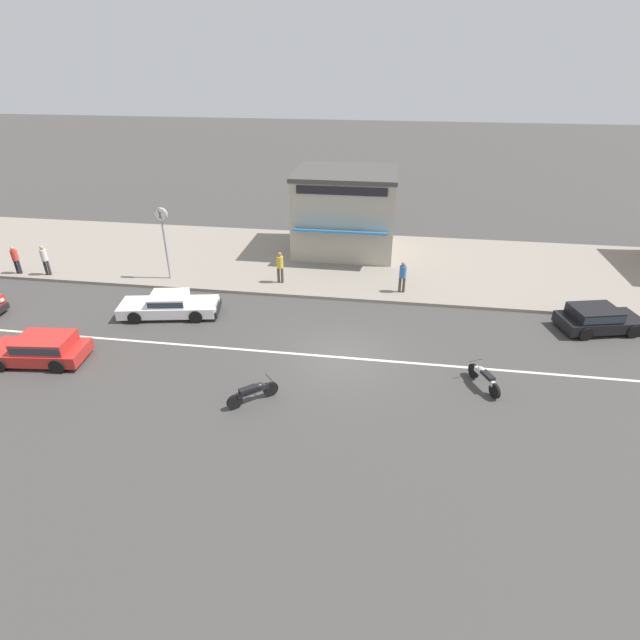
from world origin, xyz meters
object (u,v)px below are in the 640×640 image
at_px(pedestrian_near_clock, 15,258).
at_px(shopfront_mid_block, 345,211).
at_px(sedan_white_0, 169,305).
at_px(hatchback_black_3, 598,318).
at_px(pedestrian_far_end, 280,265).
at_px(pedestrian_mid_kerb, 44,258).
at_px(motorcycle_1, 253,392).
at_px(motorcycle_0, 484,377).
at_px(street_clock, 163,226).
at_px(pedestrian_by_shop, 403,275).
at_px(hatchback_red_1, 40,348).

bearing_deg(pedestrian_near_clock, shopfront_mid_block, 20.37).
height_order(sedan_white_0, hatchback_black_3, hatchback_black_3).
relative_size(pedestrian_near_clock, pedestrian_far_end, 0.92).
bearing_deg(pedestrian_mid_kerb, pedestrian_far_end, 3.82).
xyz_separation_m(motorcycle_1, pedestrian_mid_kerb, (-13.98, 9.09, 0.70)).
xyz_separation_m(sedan_white_0, pedestrian_far_end, (4.35, 4.12, 0.60)).
bearing_deg(shopfront_mid_block, pedestrian_far_end, -117.09).
bearing_deg(hatchback_black_3, pedestrian_near_clock, 176.50).
bearing_deg(hatchback_black_3, motorcycle_1, -151.96).
xyz_separation_m(motorcycle_0, pedestrian_near_clock, (-23.77, 6.92, 0.62)).
xyz_separation_m(street_clock, pedestrian_by_shop, (12.29, 0.05, -1.93)).
xyz_separation_m(motorcycle_1, shopfront_mid_block, (1.59, 15.44, 2.10)).
distance_m(hatchback_black_3, pedestrian_mid_kerb, 27.64).
distance_m(motorcycle_0, pedestrian_far_end, 12.19).
bearing_deg(hatchback_red_1, shopfront_mid_block, 53.15).
relative_size(hatchback_black_3, street_clock, 1.01).
relative_size(pedestrian_near_clock, shopfront_mid_block, 0.26).
height_order(motorcycle_0, pedestrian_near_clock, pedestrian_near_clock).
bearing_deg(pedestrian_by_shop, hatchback_red_1, -149.32).
relative_size(pedestrian_by_shop, pedestrian_far_end, 0.96).
bearing_deg(hatchback_black_3, pedestrian_by_shop, 163.99).
distance_m(motorcycle_1, pedestrian_near_clock, 18.11).
relative_size(hatchback_black_3, pedestrian_mid_kerb, 2.32).
distance_m(hatchback_red_1, street_clock, 8.82).
bearing_deg(motorcycle_1, hatchback_black_3, 28.04).
relative_size(motorcycle_1, pedestrian_by_shop, 0.96).
bearing_deg(hatchback_red_1, pedestrian_by_shop, 30.68).
distance_m(pedestrian_far_end, shopfront_mid_block, 6.33).
bearing_deg(pedestrian_near_clock, sedan_white_0, -17.59).
bearing_deg(motorcycle_1, pedestrian_near_clock, 150.07).
bearing_deg(pedestrian_by_shop, hatchback_black_3, -16.01).
bearing_deg(motorcycle_0, hatchback_red_1, -177.39).
distance_m(motorcycle_0, motorcycle_1, 8.36).
relative_size(sedan_white_0, pedestrian_mid_kerb, 2.85).
height_order(hatchback_red_1, motorcycle_1, hatchback_red_1).
bearing_deg(pedestrian_by_shop, motorcycle_1, -117.69).
height_order(motorcycle_0, street_clock, street_clock).
height_order(pedestrian_mid_kerb, shopfront_mid_block, shopfront_mid_block).
distance_m(hatchback_black_3, motorcycle_1, 15.40).
bearing_deg(pedestrian_by_shop, sedan_white_0, -160.11).
bearing_deg(street_clock, motorcycle_1, -53.16).
height_order(hatchback_black_3, motorcycle_1, hatchback_black_3).
bearing_deg(motorcycle_0, pedestrian_near_clock, 163.78).
distance_m(hatchback_red_1, hatchback_black_3, 23.34).
bearing_deg(pedestrian_far_end, hatchback_black_3, -10.34).
height_order(street_clock, pedestrian_mid_kerb, street_clock).
height_order(sedan_white_0, hatchback_red_1, hatchback_red_1).
height_order(pedestrian_far_end, shopfront_mid_block, shopfront_mid_block).
distance_m(hatchback_black_3, pedestrian_by_shop, 8.87).
bearing_deg(pedestrian_by_shop, pedestrian_near_clock, -178.20).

